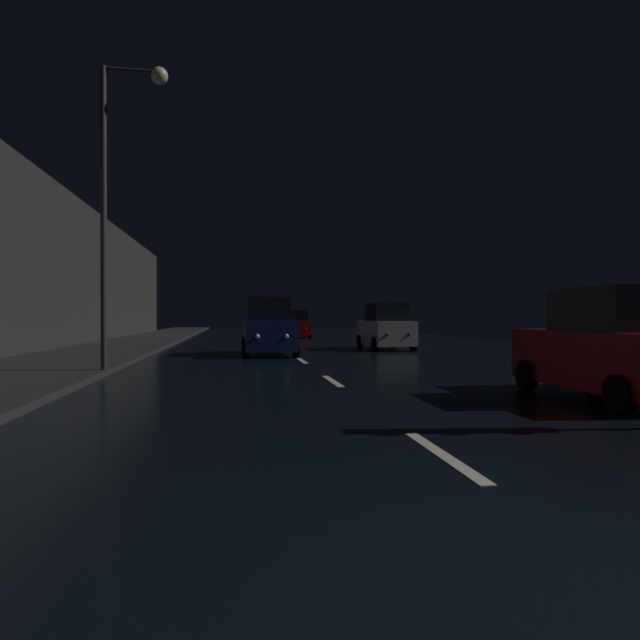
% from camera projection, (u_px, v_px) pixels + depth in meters
% --- Properties ---
extents(ground, '(27.81, 84.00, 0.02)m').
position_uv_depth(ground, '(281.00, 347.00, 27.22)').
color(ground, black).
extents(sidewalk_left, '(4.40, 84.00, 0.15)m').
position_uv_depth(sidewalk_left, '(120.00, 347.00, 26.03)').
color(sidewalk_left, '#28282B').
rests_on(sidewalk_left, ground).
extents(building_facade_left, '(0.80, 63.00, 7.38)m').
position_uv_depth(building_facade_left, '(36.00, 263.00, 22.15)').
color(building_facade_left, '#2D2B28').
rests_on(building_facade_left, ground).
extents(lane_centerline, '(0.16, 14.96, 0.01)m').
position_uv_depth(lane_centerline, '(335.00, 383.00, 12.45)').
color(lane_centerline, beige).
rests_on(lane_centerline, ground).
extents(streetlamp_overhead, '(1.70, 0.44, 8.03)m').
position_uv_depth(streetlamp_overhead, '(121.00, 173.00, 14.04)').
color(streetlamp_overhead, '#2D2D30').
rests_on(streetlamp_overhead, ground).
extents(car_approaching_headlights, '(2.08, 4.51, 2.27)m').
position_uv_depth(car_approaching_headlights, '(268.00, 329.00, 21.61)').
color(car_approaching_headlights, '#141E51').
rests_on(car_approaching_headlights, ground).
extents(car_distant_taillights, '(1.78, 3.84, 1.94)m').
position_uv_depth(car_distant_taillights, '(296.00, 325.00, 37.92)').
color(car_distant_taillights, maroon).
rests_on(car_distant_taillights, ground).
extents(car_parked_right_near, '(1.89, 4.08, 2.06)m').
position_uv_depth(car_parked_right_near, '(610.00, 348.00, 10.07)').
color(car_parked_right_near, maroon).
rests_on(car_parked_right_near, ground).
extents(car_parked_right_far, '(1.95, 4.22, 2.13)m').
position_uv_depth(car_parked_right_far, '(385.00, 328.00, 25.15)').
color(car_parked_right_far, silver).
rests_on(car_parked_right_far, ground).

